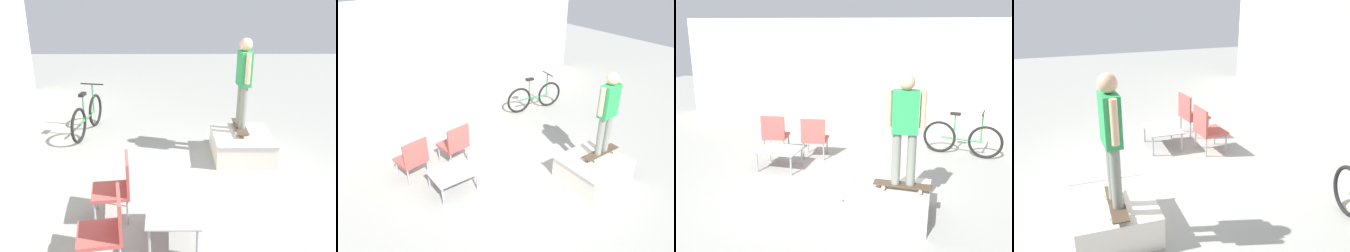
% 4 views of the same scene
% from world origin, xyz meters
% --- Properties ---
extents(ground_plane, '(24.00, 24.00, 0.00)m').
position_xyz_m(ground_plane, '(0.00, 0.00, 0.00)').
color(ground_plane, gray).
extents(house_wall_back, '(12.00, 0.06, 3.00)m').
position_xyz_m(house_wall_back, '(0.00, 4.80, 1.50)').
color(house_wall_back, beige).
rests_on(house_wall_back, ground_plane).
extents(skate_ramp_box, '(1.21, 1.08, 0.47)m').
position_xyz_m(skate_ramp_box, '(1.37, -0.67, 0.22)').
color(skate_ramp_box, silver).
rests_on(skate_ramp_box, ground_plane).
extents(skateboard_on_ramp, '(0.88, 0.27, 0.07)m').
position_xyz_m(skateboard_on_ramp, '(1.56, -0.66, 0.53)').
color(skateboard_on_ramp, '#473828').
rests_on(skateboard_on_ramp, skate_ramp_box).
extents(person_skater, '(0.57, 0.23, 1.66)m').
position_xyz_m(person_skater, '(1.56, -0.66, 1.51)').
color(person_skater, gray).
rests_on(person_skater, skateboard_on_ramp).
extents(coffee_table, '(0.82, 0.68, 0.41)m').
position_xyz_m(coffee_table, '(-1.06, 0.68, 0.37)').
color(coffee_table, '#9E9EA3').
rests_on(coffee_table, ground_plane).
extents(patio_chair_left, '(0.60, 0.60, 0.92)m').
position_xyz_m(patio_chair_left, '(-1.51, 1.44, 0.50)').
color(patio_chair_left, '#99999E').
rests_on(patio_chair_left, ground_plane).
extents(patio_chair_right, '(0.58, 0.58, 0.92)m').
position_xyz_m(patio_chair_right, '(-0.58, 1.44, 0.50)').
color(patio_chair_right, '#99999E').
rests_on(patio_chair_right, ground_plane).
extents(bicycle, '(1.71, 0.52, 1.02)m').
position_xyz_m(bicycle, '(2.53, 2.47, 0.39)').
color(bicycle, black).
rests_on(bicycle, ground_plane).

